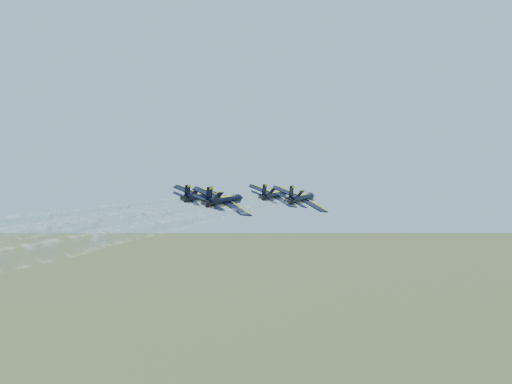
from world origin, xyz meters
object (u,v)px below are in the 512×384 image
at_px(jet_right, 301,198).
at_px(jet_slot, 225,200).
at_px(jet_left, 201,197).
at_px(jet_lead, 274,195).

xyz_separation_m(jet_right, jet_slot, (-8.64, -14.15, 0.00)).
bearing_deg(jet_left, jet_slot, -48.24).
xyz_separation_m(jet_lead, jet_slot, (2.01, -25.35, 0.00)).
xyz_separation_m(jet_lead, jet_right, (10.65, -11.20, 0.00)).
bearing_deg(jet_lead, jet_left, -129.57).
distance_m(jet_lead, jet_slot, 25.43).
xyz_separation_m(jet_left, jet_right, (20.53, 2.44, 0.00)).
height_order(jet_lead, jet_slot, same).
bearing_deg(jet_slot, jet_left, 131.76).
distance_m(jet_lead, jet_right, 15.46).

